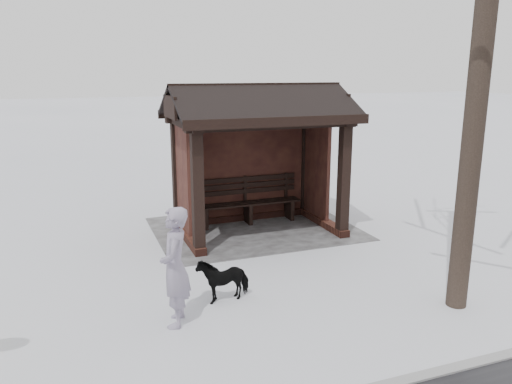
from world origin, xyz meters
TOP-DOWN VIEW (x-y plane):
  - ground at (0.00, 0.00)m, footprint 120.00×120.00m
  - kerb at (0.00, 5.50)m, footprint 120.00×0.15m
  - trampled_patch at (0.00, -0.20)m, footprint 4.20×3.20m
  - bus_shelter at (0.00, -0.16)m, footprint 3.60×2.40m
  - pedestrian at (2.42, 3.32)m, footprint 0.55×0.68m
  - dog at (1.61, 2.81)m, footprint 0.80×0.45m

SIDE VIEW (x-z plane):
  - ground at x=0.00m, z-range 0.00..0.00m
  - trampled_patch at x=0.00m, z-range 0.00..0.02m
  - kerb at x=0.00m, z-range -0.02..0.04m
  - dog at x=1.61m, z-range 0.00..0.64m
  - pedestrian at x=2.42m, z-range 0.00..1.62m
  - bus_shelter at x=0.00m, z-range 0.62..3.71m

